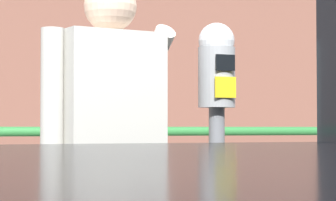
{
  "coord_description": "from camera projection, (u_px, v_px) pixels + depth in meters",
  "views": [
    {
      "loc": [
        -1.12,
        -2.57,
        1.17
      ],
      "look_at": [
        0.03,
        0.44,
        1.28
      ],
      "focal_mm": 80.09,
      "sensor_mm": 36.0,
      "label": 1
    }
  ],
  "objects": [
    {
      "name": "background_railing",
      "position": [
        72.0,
        172.0,
        4.71
      ],
      "size": [
        24.06,
        0.06,
        1.03
      ],
      "color": "#2D7A38",
      "rests_on": "sidewalk_curb"
    },
    {
      "name": "backdrop_wall",
      "position": [
        5.0,
        98.0,
        7.29
      ],
      "size": [
        32.0,
        0.5,
        2.91
      ],
      "primitive_type": "cube",
      "color": "brown",
      "rests_on": "ground"
    },
    {
      "name": "parking_meter",
      "position": [
        217.0,
        119.0,
        3.28
      ],
      "size": [
        0.16,
        0.17,
        1.48
      ],
      "rotation": [
        0.0,
        0.0,
        3.17
      ],
      "color": "slate",
      "rests_on": "sidewalk_curb"
    },
    {
      "name": "pedestrian_at_meter",
      "position": [
        109.0,
        150.0,
        3.08
      ],
      "size": [
        0.6,
        0.61,
        1.64
      ],
      "rotation": [
        0.0,
        0.0,
        0.17
      ],
      "color": "black",
      "rests_on": "sidewalk_curb"
    }
  ]
}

